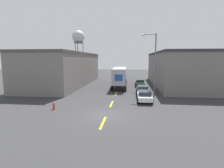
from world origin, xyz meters
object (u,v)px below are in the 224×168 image
at_px(parked_car_right_mid, 142,90).
at_px(street_lamp, 154,61).
at_px(water_tower, 78,37).
at_px(parked_car_right_near, 144,96).
at_px(parked_car_right_far, 140,83).
at_px(fire_hydrant, 54,106).
at_px(semi_truck, 120,75).

relative_size(parked_car_right_mid, street_lamp, 0.47).
xyz_separation_m(parked_car_right_mid, water_tower, (-25.33, 48.71, 14.41)).
bearing_deg(water_tower, parked_car_right_near, -64.60).
bearing_deg(parked_car_right_far, parked_car_right_mid, -90.00).
bearing_deg(fire_hydrant, parked_car_right_far, 60.74).
xyz_separation_m(water_tower, fire_hydrant, (14.89, -58.50, -14.76)).
relative_size(parked_car_right_near, fire_hydrant, 5.35).
bearing_deg(parked_car_right_far, water_tower, 122.43).
relative_size(parked_car_right_near, street_lamp, 0.47).
bearing_deg(fire_hydrant, parked_car_right_mid, 43.17).
height_order(parked_car_right_far, fire_hydrant, parked_car_right_far).
bearing_deg(semi_truck, parked_car_right_far, 10.08).
height_order(parked_car_right_far, parked_car_right_mid, same).
height_order(parked_car_right_near, fire_hydrant, parked_car_right_near).
bearing_deg(water_tower, street_lamp, -61.58).
xyz_separation_m(semi_truck, fire_hydrant, (-6.27, -17.77, -1.92)).
bearing_deg(parked_car_right_near, parked_car_right_mid, 90.00).
bearing_deg(semi_truck, street_lamp, -59.02).
distance_m(semi_truck, parked_car_right_near, 13.38).
bearing_deg(parked_car_right_far, fire_hydrant, -119.26).
xyz_separation_m(semi_truck, parked_car_right_near, (4.17, -12.62, -1.57)).
bearing_deg(semi_truck, fire_hydrant, -111.07).
xyz_separation_m(parked_car_right_far, fire_hydrant, (-10.44, -18.64, -0.35)).
bearing_deg(parked_car_right_far, street_lamp, -81.15).
xyz_separation_m(parked_car_right_mid, street_lamp, (1.52, -0.91, 4.60)).
height_order(parked_car_right_near, water_tower, water_tower).
xyz_separation_m(parked_car_right_far, street_lamp, (1.52, -9.75, 4.60)).
bearing_deg(parked_car_right_mid, semi_truck, 117.59).
xyz_separation_m(parked_car_right_near, street_lamp, (1.52, 3.73, 4.60)).
xyz_separation_m(semi_truck, parked_car_right_mid, (4.17, -7.98, -1.57)).
height_order(water_tower, street_lamp, water_tower).
relative_size(semi_truck, parked_car_right_far, 3.05).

